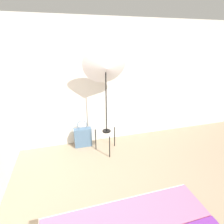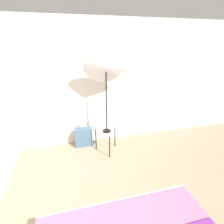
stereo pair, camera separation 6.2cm
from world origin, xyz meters
name	(u,v)px [view 1 (the left image)]	position (x,y,z in m)	size (l,w,h in m)	color
wall_back	(82,86)	(0.00, 2.27, 1.30)	(8.00, 0.05, 2.60)	silver
photo_umbrella	(106,67)	(0.38, 1.76, 1.72)	(0.81, 0.50, 2.15)	black
tote_bag	(83,137)	(-0.08, 2.06, 0.22)	(0.37, 0.13, 0.61)	slate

